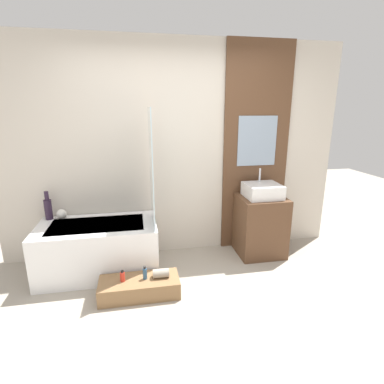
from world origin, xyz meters
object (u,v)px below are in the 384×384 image
Objects in this scene: vase_tall_dark at (48,208)px; wooden_step_bench at (140,287)px; bathtub at (99,248)px; vase_round_light at (62,214)px; sink at (262,191)px; bottle_soap_primary at (123,276)px; bottle_soap_secondary at (145,273)px.

wooden_step_bench is at bearing -39.76° from vase_tall_dark.
vase_tall_dark is (-0.56, 0.27, 0.42)m from bathtub.
bathtub reaches higher than wooden_step_bench.
bathtub is at bearing -31.34° from vase_round_light.
bottle_soap_primary is at bearing -159.36° from sink.
vase_tall_dark is at bearing 173.54° from vase_round_light.
vase_tall_dark is at bearing 154.15° from bathtub.
bottle_soap_primary is (0.83, -0.82, -0.48)m from vase_tall_dark.
bottle_soap_secondary is at bearing -38.13° from vase_tall_dark.
sink reaches higher than bathtub.
vase_round_light is (0.14, -0.02, -0.08)m from vase_tall_dark.
vase_tall_dark is at bearing 141.87° from bottle_soap_secondary.
vase_tall_dark is 1.42m from bottle_soap_secondary.
vase_tall_dark is at bearing 135.28° from bottle_soap_primary.
bathtub is at bearing -25.85° from vase_tall_dark.
sink reaches higher than bottle_soap_secondary.
bathtub reaches higher than bottle_soap_primary.
wooden_step_bench is 1.29m from vase_round_light.
sink reaches higher than vase_round_light.
wooden_step_bench is at bearing 0.00° from bottle_soap_primary.
bottle_soap_primary reaches higher than wooden_step_bench.
vase_round_light is (-0.85, 0.81, 0.55)m from wooden_step_bench.
bottle_soap_primary is at bearing 180.00° from bottle_soap_secondary.
wooden_step_bench is 1.88× the size of sink.
vase_tall_dark reaches higher than vase_round_light.
vase_tall_dark is 2.89× the size of vase_round_light.
bathtub is 0.60m from vase_round_light.
wooden_step_bench is 6.84× the size of bottle_soap_primary.
vase_round_light is 0.99× the size of bottle_soap_primary.
vase_round_light is at bearing 130.58° from bottle_soap_primary.
vase_round_light is 1.28m from bottle_soap_secondary.
wooden_step_bench is at bearing -43.53° from vase_round_light.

